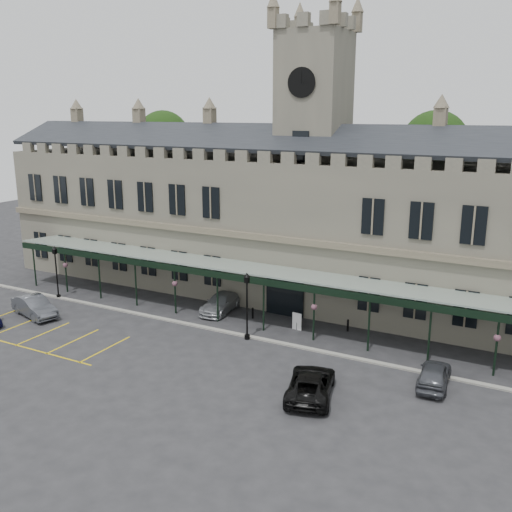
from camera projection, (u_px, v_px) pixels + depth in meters
The scene contains 17 objects.
ground at pixel (212, 367), 36.37m from camera, with size 140.00×140.00×0.00m, color #262528.
station_building at pixel (311, 225), 48.39m from camera, with size 60.00×10.36×17.30m.
clock_tower at pixel (313, 146), 46.82m from camera, with size 5.60×5.60×24.80m.
canopy at pixel (265, 299), 42.16m from camera, with size 50.00×4.10×4.30m.
kerb at pixel (253, 337), 41.06m from camera, with size 60.00×0.40×0.12m, color gray.
parking_markings at pixel (38, 336), 41.45m from camera, with size 16.00×6.00×0.01m, color gold, non-canonical shape.
tree_behind_left at pixel (163, 139), 64.61m from camera, with size 6.00×6.00×16.00m.
tree_behind_mid at pixel (434, 146), 50.96m from camera, with size 6.00×6.00×16.00m.
lamp_post_left at pixel (56, 267), 49.18m from camera, with size 0.45×0.45×4.71m.
lamp_post_mid at pixel (247, 300), 40.19m from camera, with size 0.47×0.47×4.97m.
sign_board at pixel (297, 322), 42.50m from camera, with size 0.77×0.14×1.31m.
bollard_left at pixel (253, 313), 44.90m from camera, with size 0.15×0.15×0.86m, color black.
bollard_right at pixel (348, 325), 42.24m from camera, with size 0.16×0.16×0.91m, color black.
car_left_b at pixel (35, 307), 45.29m from camera, with size 1.70×4.88×1.61m, color #3D4046.
car_taxi at pixel (221, 303), 46.43m from camera, with size 2.02×4.96×1.44m, color #9FA2A7.
car_van at pixel (311, 384), 32.57m from camera, with size 2.47×5.35×1.49m, color black.
car_right_a at pixel (434, 374), 33.76m from camera, with size 1.73×4.31×1.47m, color #3D4046.
Camera 1 is at (18.20, -28.25, 15.87)m, focal length 40.00 mm.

